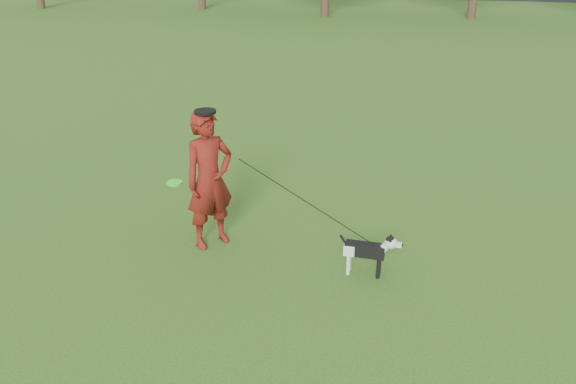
# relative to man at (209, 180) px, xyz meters

# --- Properties ---
(ground) EXTENTS (120.00, 120.00, 0.00)m
(ground) POSITION_rel_man_xyz_m (0.98, 0.19, -1.03)
(ground) COLOR #285116
(ground) RESTS_ON ground
(man) EXTENTS (0.86, 0.89, 2.06)m
(man) POSITION_rel_man_xyz_m (0.00, 0.00, 0.00)
(man) COLOR #5D110D
(man) RESTS_ON ground
(dog) EXTENTS (0.85, 0.17, 0.65)m
(dog) POSITION_rel_man_xyz_m (2.37, -0.31, -0.64)
(dog) COLOR black
(dog) RESTS_ON ground
(man_held_items) EXTENTS (3.08, 0.46, 1.63)m
(man_held_items) POSITION_rel_man_xyz_m (1.47, -0.19, -0.09)
(man_held_items) COLOR #30FF20
(man_held_items) RESTS_ON ground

